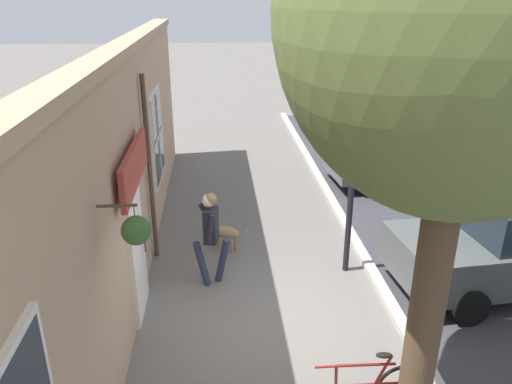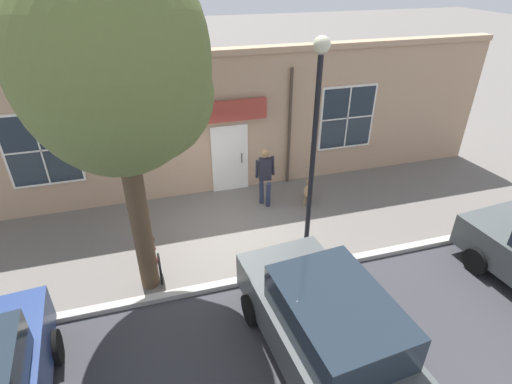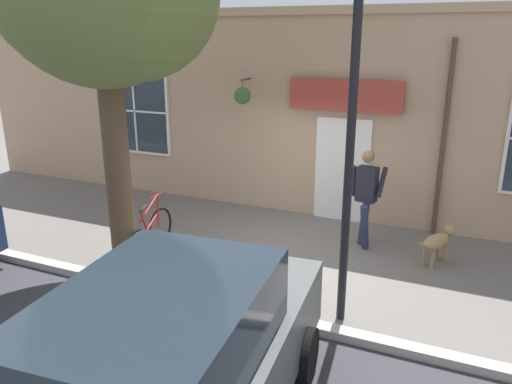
% 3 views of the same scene
% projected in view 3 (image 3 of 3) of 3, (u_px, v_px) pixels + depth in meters
% --- Properties ---
extents(ground_plane, '(90.00, 90.00, 0.00)m').
position_uv_depth(ground_plane, '(280.00, 255.00, 8.66)').
color(ground_plane, '#66605B').
extents(storefront_facade, '(0.95, 18.00, 4.18)m').
position_uv_depth(storefront_facade, '(323.00, 115.00, 10.06)').
color(storefront_facade, tan).
rests_on(storefront_facade, ground_plane).
extents(pedestrian_walking, '(0.69, 0.61, 1.78)m').
position_uv_depth(pedestrian_walking, '(367.00, 189.00, 8.73)').
color(pedestrian_walking, '#282D47').
rests_on(pedestrian_walking, ground_plane).
extents(dog_on_leash, '(0.98, 0.56, 0.62)m').
position_uv_depth(dog_on_leash, '(438.00, 240.00, 8.27)').
color(dog_on_leash, '#997A51').
rests_on(dog_on_leash, ground_plane).
extents(leaning_bicycle, '(1.71, 0.30, 1.01)m').
position_uv_depth(leaning_bicycle, '(150.00, 235.00, 8.55)').
color(leaning_bicycle, black).
rests_on(leaning_bicycle, ground_plane).
extents(parked_car_mid_block, '(4.44, 2.22, 1.75)m').
position_uv_depth(parked_car_mid_block, '(170.00, 373.00, 4.29)').
color(parked_car_mid_block, '#474C4C').
rests_on(parked_car_mid_block, ground_plane).
extents(street_lamp, '(0.32, 0.32, 5.06)m').
position_uv_depth(street_lamp, '(355.00, 68.00, 5.76)').
color(street_lamp, black).
rests_on(street_lamp, ground_plane).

